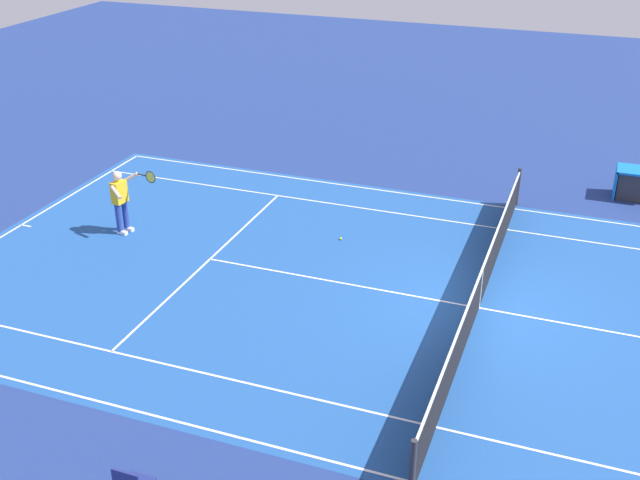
# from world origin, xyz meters

# --- Properties ---
(ground_plane) EXTENTS (60.00, 60.00, 0.00)m
(ground_plane) POSITION_xyz_m (0.00, 0.00, 0.00)
(ground_plane) COLOR navy
(court_slab) EXTENTS (24.20, 11.40, 0.00)m
(court_slab) POSITION_xyz_m (0.00, 0.00, 0.00)
(court_slab) COLOR #1E4C93
(court_slab) RESTS_ON ground_plane
(court_line_markings) EXTENTS (23.85, 11.05, 0.01)m
(court_line_markings) POSITION_xyz_m (0.00, 0.00, 0.00)
(court_line_markings) COLOR white
(court_line_markings) RESTS_ON ground_plane
(tennis_net) EXTENTS (0.10, 11.70, 1.08)m
(tennis_net) POSITION_xyz_m (0.00, 0.00, 0.49)
(tennis_net) COLOR #2D2D33
(tennis_net) RESTS_ON ground_plane
(tennis_player_near) EXTENTS (1.13, 0.77, 1.70)m
(tennis_player_near) POSITION_xyz_m (9.13, -0.58, 0.93)
(tennis_player_near) COLOR navy
(tennis_player_near) RESTS_ON ground_plane
(tennis_ball) EXTENTS (0.07, 0.07, 0.07)m
(tennis_ball) POSITION_xyz_m (3.81, -2.07, 0.03)
(tennis_ball) COLOR #CCE01E
(tennis_ball) RESTS_ON ground_plane
(equipment_cart_tarped) EXTENTS (1.25, 0.84, 0.85)m
(equipment_cart_tarped) POSITION_xyz_m (-3.06, -7.44, 0.44)
(equipment_cart_tarped) COLOR #2D2D33
(equipment_cart_tarped) RESTS_ON ground_plane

